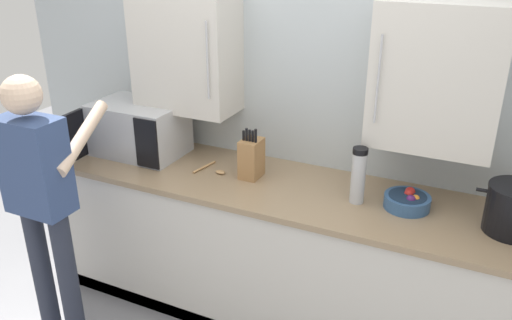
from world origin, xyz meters
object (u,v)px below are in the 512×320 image
at_px(wooden_spoon, 213,170).
at_px(person_figure, 41,193).
at_px(knife_block, 251,158).
at_px(fruit_bowl, 407,200).
at_px(thermos_flask, 358,175).
at_px(microwave_oven, 134,128).

distance_m(wooden_spoon, person_figure, 0.97).
relative_size(knife_block, fruit_bowl, 1.30).
xyz_separation_m(wooden_spoon, thermos_flask, (0.89, -0.01, 0.15)).
bearing_deg(fruit_bowl, thermos_flask, -168.88).
height_order(microwave_oven, knife_block, microwave_oven).
relative_size(thermos_flask, person_figure, 0.19).
distance_m(microwave_oven, fruit_bowl, 1.76).
distance_m(knife_block, fruit_bowl, 0.91).
bearing_deg(thermos_flask, person_figure, -154.01).
height_order(microwave_oven, thermos_flask, microwave_oven).
height_order(microwave_oven, wooden_spoon, microwave_oven).
distance_m(knife_block, person_figure, 1.17).
height_order(microwave_oven, person_figure, person_figure).
bearing_deg(person_figure, knife_block, 42.00).
distance_m(fruit_bowl, person_figure, 1.94).
bearing_deg(thermos_flask, wooden_spoon, 179.33).
relative_size(thermos_flask, knife_block, 1.00).
relative_size(wooden_spoon, knife_block, 0.63).
height_order(thermos_flask, person_figure, person_figure).
bearing_deg(thermos_flask, fruit_bowl, 11.12).
distance_m(wooden_spoon, thermos_flask, 0.91).
bearing_deg(microwave_oven, fruit_bowl, 0.01).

